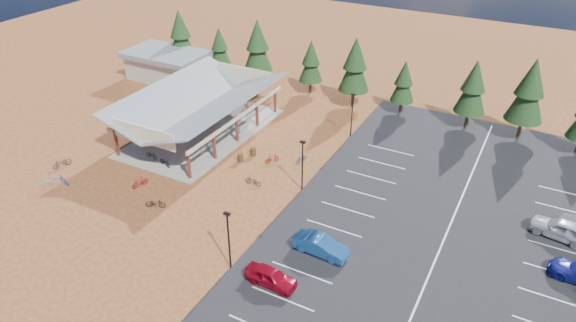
% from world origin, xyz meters
% --- Properties ---
extents(ground, '(140.00, 140.00, 0.00)m').
position_xyz_m(ground, '(0.00, 0.00, 0.00)').
color(ground, maroon).
rests_on(ground, ground).
extents(asphalt_lot, '(27.00, 44.00, 0.04)m').
position_xyz_m(asphalt_lot, '(18.50, 3.00, 0.02)').
color(asphalt_lot, black).
rests_on(asphalt_lot, ground).
extents(concrete_pad, '(10.60, 18.60, 0.10)m').
position_xyz_m(concrete_pad, '(-10.00, 7.00, 0.05)').
color(concrete_pad, gray).
rests_on(concrete_pad, ground).
extents(bike_pavilion, '(11.65, 19.40, 4.97)m').
position_xyz_m(bike_pavilion, '(-10.00, 7.00, 3.82)').
color(bike_pavilion, '#522017').
rests_on(bike_pavilion, concrete_pad).
extents(outbuilding, '(11.00, 7.00, 3.90)m').
position_xyz_m(outbuilding, '(-24.00, 18.00, 2.03)').
color(outbuilding, '#ADA593').
rests_on(outbuilding, ground).
extents(lamp_post_0, '(0.50, 0.25, 5.14)m').
position_xyz_m(lamp_post_0, '(5.00, -10.00, 2.98)').
color(lamp_post_0, black).
rests_on(lamp_post_0, ground).
extents(lamp_post_1, '(0.50, 0.25, 5.14)m').
position_xyz_m(lamp_post_1, '(5.00, 2.00, 2.98)').
color(lamp_post_1, black).
rests_on(lamp_post_1, ground).
extents(lamp_post_2, '(0.50, 0.25, 5.14)m').
position_xyz_m(lamp_post_2, '(5.00, 14.00, 2.98)').
color(lamp_post_2, black).
rests_on(lamp_post_2, ground).
extents(trash_bin_0, '(0.60, 0.60, 0.90)m').
position_xyz_m(trash_bin_0, '(-2.87, 3.67, 0.45)').
color(trash_bin_0, '#422F17').
rests_on(trash_bin_0, ground).
extents(trash_bin_1, '(0.60, 0.60, 0.90)m').
position_xyz_m(trash_bin_1, '(-2.36, 5.32, 0.45)').
color(trash_bin_1, '#422F17').
rests_on(trash_bin_1, ground).
extents(pine_0, '(3.78, 3.78, 8.79)m').
position_xyz_m(pine_0, '(-24.08, 21.66, 5.37)').
color(pine_0, '#382314').
rests_on(pine_0, ground).
extents(pine_1, '(3.01, 3.01, 7.02)m').
position_xyz_m(pine_1, '(-17.91, 22.23, 4.28)').
color(pine_1, '#382314').
rests_on(pine_1, ground).
extents(pine_2, '(3.87, 3.87, 9.02)m').
position_xyz_m(pine_2, '(-11.58, 21.87, 5.51)').
color(pine_2, '#382314').
rests_on(pine_2, ground).
extents(pine_3, '(3.05, 3.05, 7.10)m').
position_xyz_m(pine_3, '(-4.30, 22.90, 4.33)').
color(pine_3, '#382314').
rests_on(pine_3, ground).
extents(pine_4, '(3.75, 3.75, 8.74)m').
position_xyz_m(pine_4, '(2.10, 21.73, 5.34)').
color(pine_4, '#382314').
rests_on(pine_4, ground).
extents(pine_5, '(2.82, 2.82, 6.58)m').
position_xyz_m(pine_5, '(8.00, 22.58, 4.01)').
color(pine_5, '#382314').
rests_on(pine_5, ground).
extents(pine_6, '(3.45, 3.45, 8.05)m').
position_xyz_m(pine_6, '(15.81, 22.45, 4.91)').
color(pine_6, '#382314').
rests_on(pine_6, ground).
extents(pine_7, '(3.95, 3.95, 9.20)m').
position_xyz_m(pine_7, '(21.47, 22.44, 5.62)').
color(pine_7, '#382314').
rests_on(pine_7, ground).
extents(bike_0, '(1.59, 0.71, 0.81)m').
position_xyz_m(bike_0, '(-11.09, -0.32, 0.51)').
color(bike_0, black).
rests_on(bike_0, concrete_pad).
extents(bike_1, '(1.93, 0.84, 1.12)m').
position_xyz_m(bike_1, '(-11.05, 3.43, 0.66)').
color(bike_1, gray).
rests_on(bike_1, concrete_pad).
extents(bike_2, '(1.59, 0.88, 0.79)m').
position_xyz_m(bike_2, '(-13.66, 7.37, 0.50)').
color(bike_2, navy).
rests_on(bike_2, concrete_pad).
extents(bike_3, '(1.63, 0.66, 0.95)m').
position_xyz_m(bike_3, '(-10.82, 13.39, 0.58)').
color(bike_3, maroon).
rests_on(bike_3, concrete_pad).
extents(bike_4, '(1.74, 0.99, 0.86)m').
position_xyz_m(bike_4, '(-8.96, -0.80, 0.53)').
color(bike_4, black).
rests_on(bike_4, concrete_pad).
extents(bike_5, '(1.83, 1.02, 1.06)m').
position_xyz_m(bike_5, '(-7.63, 4.30, 0.63)').
color(bike_5, '#95979E').
rests_on(bike_5, concrete_pad).
extents(bike_6, '(1.83, 0.82, 0.93)m').
position_xyz_m(bike_6, '(-6.93, 8.74, 0.56)').
color(bike_6, '#11478B').
rests_on(bike_6, concrete_pad).
extents(bike_7, '(1.77, 0.65, 1.04)m').
position_xyz_m(bike_7, '(-8.36, 14.33, 0.62)').
color(bike_7, maroon).
rests_on(bike_7, concrete_pad).
extents(bike_8, '(1.20, 2.00, 0.99)m').
position_xyz_m(bike_8, '(-17.97, -5.72, 0.50)').
color(bike_8, black).
rests_on(bike_8, ground).
extents(bike_9, '(1.22, 1.68, 1.00)m').
position_xyz_m(bike_9, '(-16.47, -8.37, 0.50)').
color(bike_9, gray).
rests_on(bike_9, ground).
extents(bike_10, '(1.76, 0.98, 0.88)m').
position_xyz_m(bike_10, '(-15.32, -7.81, 0.44)').
color(bike_10, '#27549E').
rests_on(bike_10, ground).
extents(bike_11, '(0.98, 1.79, 1.04)m').
position_xyz_m(bike_11, '(-8.67, -4.75, 0.52)').
color(bike_11, maroon).
rests_on(bike_11, ground).
extents(bike_12, '(1.88, 1.27, 0.94)m').
position_xyz_m(bike_12, '(-5.17, -6.66, 0.47)').
color(bike_12, black).
rests_on(bike_12, ground).
extents(bike_14, '(0.84, 1.81, 0.91)m').
position_xyz_m(bike_14, '(2.75, 6.39, 0.46)').
color(bike_14, navy).
rests_on(bike_14, ground).
extents(bike_15, '(1.26, 1.55, 0.95)m').
position_xyz_m(bike_15, '(0.11, 4.94, 0.47)').
color(bike_15, maroon).
rests_on(bike_15, ground).
extents(bike_16, '(1.69, 0.60, 0.88)m').
position_xyz_m(bike_16, '(0.58, 0.49, 0.44)').
color(bike_16, black).
rests_on(bike_16, ground).
extents(car_0, '(4.00, 1.71, 1.35)m').
position_xyz_m(car_0, '(8.56, -10.08, 0.71)').
color(car_0, maroon).
rests_on(car_0, asphalt_lot).
extents(car_1, '(4.51, 1.71, 1.47)m').
position_xyz_m(car_1, '(10.31, -5.34, 0.77)').
color(car_1, navy).
rests_on(car_1, asphalt_lot).
extents(car_8, '(5.13, 2.78, 1.66)m').
position_xyz_m(car_8, '(26.71, 5.64, 0.87)').
color(car_8, '#A3A6AB').
rests_on(car_8, asphalt_lot).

